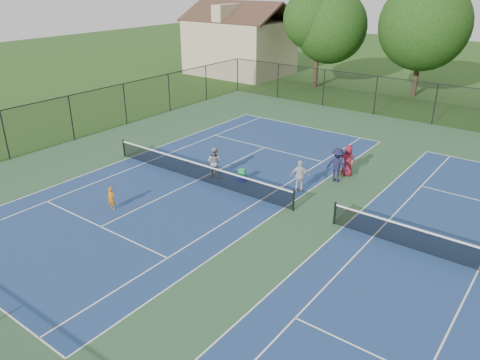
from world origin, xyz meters
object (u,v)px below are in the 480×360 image
Objects in this scene: bystander_b at (337,165)px; ball_hopper at (242,173)px; tree_back_b at (425,20)px; clapboard_house at (240,45)px; child_player at (111,199)px; tree_back_a at (319,22)px; bystander_a at (300,176)px; ball_crate at (242,179)px; instructor at (214,162)px; bystander_c at (348,161)px.

ball_hopper is (-4.01, -3.06, -0.43)m from bystander_b.
clapboard_house is at bearing -176.99° from tree_back_b.
bystander_b reaches higher than child_player.
tree_back_a is 24.71m from ball_hopper.
bystander_a is at bearing 43.27° from child_player.
ball_hopper reaches higher than ball_crate.
instructor reaches higher than ball_hopper.
bystander_c is (3.11, -20.59, -5.73)m from tree_back_b.
bystander_c is at bearing -81.42° from tree_back_b.
child_player is 6.07m from instructor.
bystander_a is at bearing -85.01° from tree_back_b.
tree_back_a is 0.85× the size of clapboard_house.
tree_back_b is 25.56m from ball_crate.
clapboard_house is 9.53× the size of child_player.
ball_crate is 0.34m from ball_hopper.
tree_back_b is at bearing 12.53° from tree_back_a.
child_player reaches higher than ball_crate.
tree_back_b is 25.86m from instructor.
clapboard_house is 29.62m from bystander_c.
bystander_a is at bearing -63.22° from tree_back_a.
tree_back_a is at bearing -5.71° from clapboard_house.
tree_back_b is 24.18× the size of ball_crate.
bystander_b is at bearing -139.96° from bystander_a.
tree_back_a reaches higher than instructor.
clapboard_house is 29.31× the size of ball_hopper.
bystander_b is 5.10m from ball_crate.
instructor is 1.66m from ball_hopper.
instructor is 0.98× the size of bystander_c.
tree_back_b is 27.22× the size of ball_hopper.
tree_back_a is at bearing -82.88° from instructor.
tree_back_b is at bearing -93.51° from bystander_c.
ball_hopper is at bearing -175.10° from instructor.
child_player is 0.67× the size of instructor.
child_player is 0.65× the size of bystander_c.
bystander_c is at bearing 45.04° from ball_hopper.
tree_back_b reaches higher than clapboard_house.
tree_back_a reaches higher than bystander_c.
child_player is 0.61× the size of bystander_b.
clapboard_house reaches higher than bystander_b.
bystander_c reaches higher than ball_crate.
instructor is at bearing -166.69° from ball_crate.
child_player is 9.25m from bystander_a.
ball_crate is (-4.01, -3.06, -0.77)m from bystander_b.
bystander_a is 0.91× the size of bystander_b.
tree_back_a reaches higher than ball_hopper.
tree_back_b is 19.35m from clapboard_house.
bystander_c is (1.01, 3.39, 0.02)m from bystander_a.
bystander_a is 3.20m from ball_hopper.
tree_back_a is at bearing 109.40° from ball_crate.
clapboard_house is at bearing -45.23° from bystander_b.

